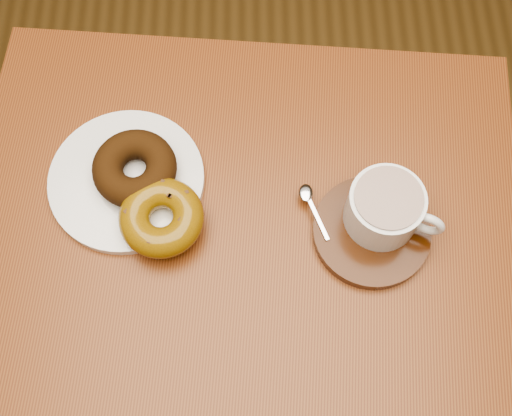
{
  "coord_description": "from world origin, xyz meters",
  "views": [
    {
      "loc": [
        0.27,
        -0.61,
        1.56
      ],
      "look_at": [
        0.27,
        -0.28,
        0.75
      ],
      "focal_mm": 45.0,
      "sensor_mm": 36.0,
      "label": 1
    }
  ],
  "objects_px": {
    "cafe_table": "(243,241)",
    "donut_plate": "(127,180)",
    "coffee_cup": "(386,208)",
    "saucer": "(371,232)"
  },
  "relations": [
    {
      "from": "cafe_table",
      "to": "donut_plate",
      "type": "height_order",
      "value": "donut_plate"
    },
    {
      "from": "saucer",
      "to": "cafe_table",
      "type": "bearing_deg",
      "value": 169.78
    },
    {
      "from": "saucer",
      "to": "coffee_cup",
      "type": "bearing_deg",
      "value": 52.33
    },
    {
      "from": "cafe_table",
      "to": "donut_plate",
      "type": "relative_size",
      "value": 3.74
    },
    {
      "from": "coffee_cup",
      "to": "donut_plate",
      "type": "bearing_deg",
      "value": -166.56
    },
    {
      "from": "cafe_table",
      "to": "coffee_cup",
      "type": "bearing_deg",
      "value": 0.22
    },
    {
      "from": "cafe_table",
      "to": "donut_plate",
      "type": "distance_m",
      "value": 0.21
    },
    {
      "from": "cafe_table",
      "to": "saucer",
      "type": "xyz_separation_m",
      "value": [
        0.18,
        -0.03,
        0.12
      ]
    },
    {
      "from": "cafe_table",
      "to": "donut_plate",
      "type": "bearing_deg",
      "value": 167.58
    },
    {
      "from": "donut_plate",
      "to": "coffee_cup",
      "type": "relative_size",
      "value": 1.73
    }
  ]
}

